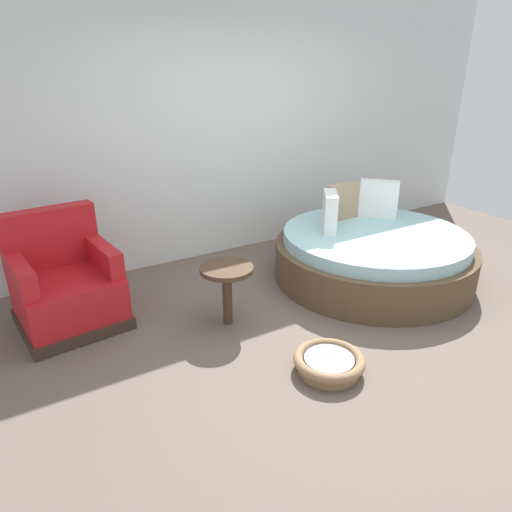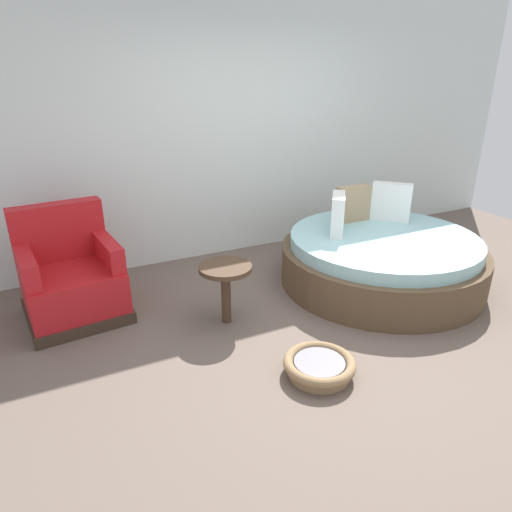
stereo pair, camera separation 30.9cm
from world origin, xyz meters
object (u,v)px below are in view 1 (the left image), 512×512
at_px(pet_basket, 329,362).
at_px(round_daybed, 372,254).
at_px(red_armchair, 66,286).
at_px(side_table, 227,277).

bearing_deg(pet_basket, round_daybed, 36.04).
distance_m(red_armchair, side_table, 1.35).
distance_m(pet_basket, side_table, 1.07).
relative_size(red_armchair, pet_basket, 1.84).
distance_m(round_daybed, red_armchair, 2.90).
bearing_deg(red_armchair, round_daybed, -13.45).
xyz_separation_m(round_daybed, pet_basket, (-1.39, -1.01, -0.18)).
bearing_deg(round_daybed, red_armchair, 166.55).
height_order(round_daybed, pet_basket, round_daybed).
height_order(pet_basket, side_table, side_table).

